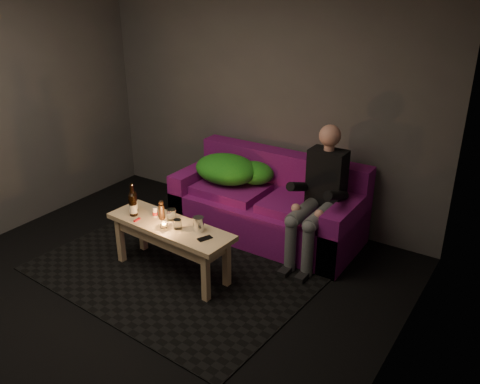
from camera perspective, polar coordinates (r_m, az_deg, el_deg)
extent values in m
plane|color=black|center=(4.37, -13.25, -12.82)|extent=(4.50, 4.50, 0.00)
plane|color=#4C494C|center=(5.44, 2.66, 10.39)|extent=(4.00, 0.00, 4.00)
plane|color=#4C494C|center=(2.73, 14.95, -4.63)|extent=(0.00, 4.50, 4.50)
cube|color=black|center=(4.79, -7.17, -8.66)|extent=(2.57, 1.95, 0.01)
cube|color=#700F68|center=(5.27, 2.99, -2.85)|extent=(1.91, 0.86, 0.40)
cube|color=#700F68|center=(5.36, 4.84, 2.40)|extent=(1.91, 0.21, 0.42)
cube|color=#700F68|center=(5.66, -4.53, 0.15)|extent=(0.19, 0.86, 0.59)
cube|color=#700F68|center=(4.90, 11.76, -4.25)|extent=(0.19, 0.86, 0.59)
cube|color=#700F68|center=(5.32, -0.95, 0.31)|extent=(0.72, 0.57, 0.10)
cube|color=#700F68|center=(4.96, 6.78, -1.71)|extent=(0.72, 0.57, 0.10)
ellipsoid|color=#198B20|center=(5.34, -1.55, 2.59)|extent=(0.69, 0.54, 0.29)
ellipsoid|color=#198B20|center=(5.32, 1.65, 2.17)|extent=(0.42, 0.34, 0.23)
ellipsoid|color=#198B20|center=(5.56, -2.66, 2.73)|extent=(0.31, 0.25, 0.15)
cube|color=black|center=(4.83, 9.74, 1.71)|extent=(0.34, 0.21, 0.53)
sphere|color=tan|center=(4.69, 10.08, 6.26)|extent=(0.20, 0.20, 0.20)
cylinder|color=#474950|center=(4.72, 7.10, -2.22)|extent=(0.13, 0.48, 0.13)
cylinder|color=#474950|center=(4.65, 9.00, -2.71)|extent=(0.13, 0.48, 0.13)
cylinder|color=#474950|center=(4.66, 5.67, -6.17)|extent=(0.11, 0.11, 0.49)
cylinder|color=#474950|center=(4.59, 7.58, -6.73)|extent=(0.11, 0.11, 0.49)
cube|color=black|center=(4.72, 5.24, -8.73)|extent=(0.09, 0.21, 0.06)
cube|color=black|center=(4.66, 7.13, -9.32)|extent=(0.09, 0.21, 0.06)
cube|color=#DBB080|center=(4.52, -7.88, -3.86)|extent=(1.25, 0.47, 0.04)
cube|color=#DBB080|center=(4.56, -7.83, -4.73)|extent=(1.09, 0.37, 0.11)
cube|color=#DBB080|center=(4.91, -13.27, -5.29)|extent=(0.06, 0.06, 0.46)
cube|color=#DBB080|center=(5.06, -10.89, -4.10)|extent=(0.06, 0.06, 0.46)
cube|color=#DBB080|center=(4.25, -3.87, -9.57)|extent=(0.06, 0.06, 0.46)
cube|color=#DBB080|center=(4.43, -1.51, -8.00)|extent=(0.06, 0.06, 0.46)
cylinder|color=black|center=(4.77, -11.86, -1.09)|extent=(0.07, 0.07, 0.19)
cylinder|color=white|center=(4.78, -11.84, -1.40)|extent=(0.07, 0.07, 0.08)
cone|color=black|center=(4.72, -11.97, 0.09)|extent=(0.07, 0.07, 0.03)
cylinder|color=black|center=(4.71, -12.00, 0.42)|extent=(0.03, 0.03, 0.09)
cylinder|color=black|center=(4.69, -11.93, -1.48)|extent=(0.07, 0.07, 0.20)
cylinder|color=white|center=(4.70, -11.90, -1.80)|extent=(0.07, 0.07, 0.08)
cone|color=black|center=(4.64, -12.05, -0.20)|extent=(0.07, 0.07, 0.03)
cylinder|color=black|center=(4.63, -12.09, 0.15)|extent=(0.03, 0.03, 0.09)
cylinder|color=silver|center=(4.65, -9.52, -2.23)|extent=(0.06, 0.06, 0.09)
cylinder|color=black|center=(4.58, -8.79, -2.24)|extent=(0.06, 0.06, 0.14)
cylinder|color=white|center=(4.57, -7.70, -2.54)|extent=(0.11, 0.11, 0.10)
cylinder|color=white|center=(4.45, -8.54, -3.73)|extent=(0.07, 0.07, 0.05)
sphere|color=orange|center=(4.44, -8.55, -3.59)|extent=(0.02, 0.02, 0.02)
cylinder|color=white|center=(4.41, -7.02, -3.60)|extent=(0.08, 0.08, 0.09)
cylinder|color=silver|center=(4.35, -4.68, -3.61)|extent=(0.11, 0.11, 0.13)
cube|color=black|center=(4.25, -3.97, -5.22)|extent=(0.11, 0.14, 0.01)
cube|color=red|center=(4.63, -11.50, -3.06)|extent=(0.02, 0.07, 0.01)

